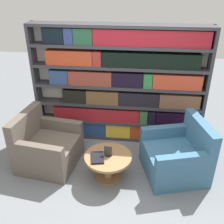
% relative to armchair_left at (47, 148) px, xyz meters
% --- Properties ---
extents(ground_plane, '(14.00, 14.00, 0.00)m').
position_rel_armchair_left_xyz_m(ground_plane, '(1.09, -0.43, -0.30)').
color(ground_plane, slate).
extents(bookshelf, '(3.04, 0.30, 2.13)m').
position_rel_armchair_left_xyz_m(bookshelf, '(1.15, 0.93, 0.74)').
color(bookshelf, silver).
rests_on(bookshelf, ground_plane).
extents(armchair_left, '(1.00, 1.01, 0.90)m').
position_rel_armchair_left_xyz_m(armchair_left, '(0.00, 0.00, 0.00)').
color(armchair_left, brown).
rests_on(armchair_left, ground_plane).
extents(armchair_right, '(1.09, 1.10, 0.90)m').
position_rel_armchair_left_xyz_m(armchair_right, '(2.10, 0.01, 0.00)').
color(armchair_right, '#386684').
rests_on(armchair_right, ground_plane).
extents(coffee_table, '(0.71, 0.71, 0.42)m').
position_rel_armchair_left_xyz_m(coffee_table, '(1.05, -0.25, -0.00)').
color(coffee_table, olive).
rests_on(coffee_table, ground_plane).
extents(table_sign, '(0.12, 0.06, 0.18)m').
position_rel_armchair_left_xyz_m(table_sign, '(1.05, -0.25, 0.19)').
color(table_sign, black).
rests_on(table_sign, coffee_table).
extents(stray_book, '(0.24, 0.31, 0.03)m').
position_rel_armchair_left_xyz_m(stray_book, '(0.91, -0.33, 0.13)').
color(stray_book, black).
rests_on(stray_book, coffee_table).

